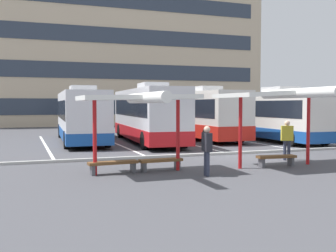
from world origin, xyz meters
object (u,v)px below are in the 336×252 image
object	(u,v)px
bench_0	(113,164)
bench_2	(276,158)
coach_bus_1	(147,115)
waiting_shelter_0	(140,99)
coach_bus_0	(81,116)
coach_bus_3	(267,116)
bench_1	(161,162)
waiting_shelter_1	(280,95)
waiting_passenger_2	(207,147)
waiting_passenger_1	(287,137)
coach_bus_2	(197,115)

from	to	relation	value
bench_0	bench_2	world-z (taller)	same
coach_bus_1	waiting_shelter_0	world-z (taller)	coach_bus_1
bench_0	bench_2	xyz separation A→B (m)	(6.45, -0.57, -0.01)
coach_bus_0	coach_bus_3	distance (m)	12.72
bench_1	waiting_shelter_1	xyz separation A→B (m)	(4.65, -0.77, 2.51)
coach_bus_0	bench_0	size ratio (longest dim) A/B	6.16
waiting_shelter_0	waiting_passenger_2	size ratio (longest dim) A/B	2.52
waiting_shelter_0	bench_2	xyz separation A→B (m)	(5.55, -0.26, -2.32)
bench_0	bench_1	distance (m)	1.80
waiting_shelter_1	waiting_passenger_2	size ratio (longest dim) A/B	2.80
bench_0	coach_bus_1	bearing A→B (deg)	67.19
waiting_passenger_2	waiting_shelter_0	bearing A→B (deg)	149.71
bench_2	waiting_passenger_1	world-z (taller)	waiting_passenger_1
waiting_shelter_0	bench_0	distance (m)	2.50
coach_bus_2	coach_bus_3	world-z (taller)	coach_bus_2
coach_bus_2	bench_0	size ratio (longest dim) A/B	6.28
coach_bus_0	bench_0	bearing A→B (deg)	-92.73
coach_bus_3	bench_0	distance (m)	16.51
coach_bus_3	bench_0	world-z (taller)	coach_bus_3
waiting_shelter_0	waiting_passenger_2	distance (m)	2.90
coach_bus_0	coach_bus_1	world-z (taller)	coach_bus_1
bench_1	waiting_passenger_1	distance (m)	6.29
waiting_passenger_2	bench_1	bearing A→B (deg)	127.10
coach_bus_0	coach_bus_3	world-z (taller)	coach_bus_3
coach_bus_1	waiting_shelter_0	xyz separation A→B (m)	(-3.72, -11.30, 0.90)
coach_bus_3	waiting_shelter_1	bearing A→B (deg)	-121.40
coach_bus_2	bench_1	size ratio (longest dim) A/B	6.83
coach_bus_2	bench_2	bearing A→B (deg)	-100.40
bench_1	waiting_passenger_2	world-z (taller)	waiting_passenger_2
coach_bus_2	bench_0	world-z (taller)	coach_bus_2
coach_bus_3	bench_2	world-z (taller)	coach_bus_3
coach_bus_1	waiting_passenger_1	distance (m)	10.69
bench_1	waiting_passenger_2	distance (m)	2.04
waiting_shelter_0	waiting_shelter_1	distance (m)	5.57
bench_1	waiting_shelter_1	distance (m)	5.34
coach_bus_2	coach_bus_3	size ratio (longest dim) A/B	0.95
coach_bus_2	bench_1	world-z (taller)	coach_bus_2
coach_bus_0	bench_2	world-z (taller)	coach_bus_0
coach_bus_0	waiting_shelter_0	xyz separation A→B (m)	(0.29, -13.02, 0.97)
waiting_passenger_2	coach_bus_1	bearing A→B (deg)	82.42
coach_bus_2	waiting_passenger_1	world-z (taller)	coach_bus_2
coach_bus_0	waiting_shelter_0	bearing A→B (deg)	-88.70
coach_bus_3	coach_bus_1	bearing A→B (deg)	173.56
coach_bus_3	waiting_passenger_1	distance (m)	10.49
waiting_passenger_1	coach_bus_0	bearing A→B (deg)	121.96
bench_0	waiting_shelter_1	size ratio (longest dim) A/B	0.37
bench_2	waiting_passenger_1	size ratio (longest dim) A/B	0.92
coach_bus_1	bench_1	distance (m)	11.42
bench_2	waiting_shelter_0	bearing A→B (deg)	177.31
coach_bus_1	waiting_shelter_1	bearing A→B (deg)	-81.15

